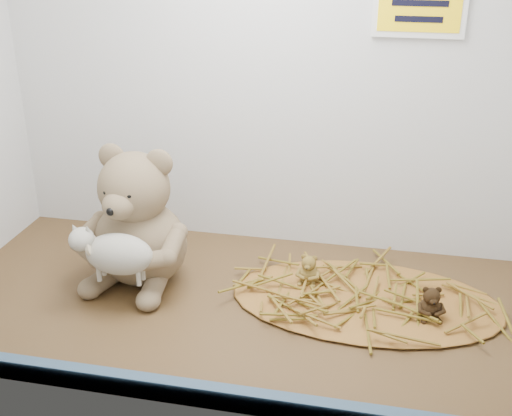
% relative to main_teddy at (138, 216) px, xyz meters
% --- Properties ---
extents(alcove_shell, '(1.20, 0.60, 0.90)m').
position_rel_main_teddy_xyz_m(alcove_shell, '(0.23, 0.03, 0.30)').
color(alcove_shell, '#462E18').
rests_on(alcove_shell, ground).
extents(front_rail, '(1.19, 0.02, 0.04)m').
position_rel_main_teddy_xyz_m(front_rail, '(0.23, -0.35, -0.13)').
color(front_rail, '#39596D').
rests_on(front_rail, shelf_floor).
extents(straw_bed, '(0.54, 0.31, 0.01)m').
position_rel_main_teddy_xyz_m(straw_bed, '(0.47, 0.00, -0.14)').
color(straw_bed, brown).
rests_on(straw_bed, shelf_floor).
extents(main_teddy, '(0.27, 0.28, 0.29)m').
position_rel_main_teddy_xyz_m(main_teddy, '(0.00, 0.00, 0.00)').
color(main_teddy, '#7C614C').
rests_on(main_teddy, shelf_floor).
extents(toy_lamb, '(0.18, 0.11, 0.11)m').
position_rel_main_teddy_xyz_m(toy_lamb, '(0.00, -0.11, -0.03)').
color(toy_lamb, '#B3AEA1').
rests_on(toy_lamb, main_teddy).
extents(mini_teddy_tan, '(0.05, 0.06, 0.06)m').
position_rel_main_teddy_xyz_m(mini_teddy_tan, '(0.35, 0.04, -0.11)').
color(mini_teddy_tan, olive).
rests_on(mini_teddy_tan, straw_bed).
extents(mini_teddy_brown, '(0.06, 0.06, 0.07)m').
position_rel_main_teddy_xyz_m(mini_teddy_brown, '(0.59, -0.04, -0.10)').
color(mini_teddy_brown, black).
rests_on(mini_teddy_brown, straw_bed).
extents(wall_sign, '(0.16, 0.01, 0.11)m').
position_rel_main_teddy_xyz_m(wall_sign, '(0.53, 0.23, 0.40)').
color(wall_sign, yellow).
rests_on(wall_sign, back_wall).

